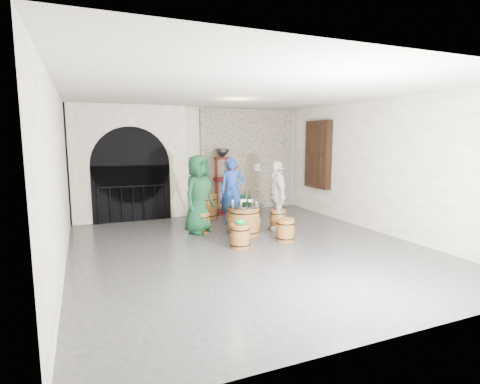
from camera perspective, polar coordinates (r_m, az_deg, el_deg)
name	(u,v)px	position (r m, az deg, el deg)	size (l,w,h in m)	color
ground	(247,247)	(8.02, 1.04, -8.34)	(8.00, 8.00, 0.00)	#303032
wall_back	(194,161)	(11.48, -7.08, 4.73)	(8.00, 8.00, 0.00)	white
wall_front	(396,202)	(4.40, 22.73, -1.35)	(8.00, 8.00, 0.00)	white
wall_left	(59,179)	(7.07, -25.85, 1.84)	(8.00, 8.00, 0.00)	white
wall_right	(379,167)	(9.68, 20.42, 3.64)	(8.00, 8.00, 0.00)	white
ceiling	(247,92)	(7.74, 1.11, 15.01)	(8.00, 8.00, 0.00)	beige
stone_facing_panel	(248,160)	(12.04, 1.30, 4.95)	(3.20, 0.12, 3.18)	gray
arched_opening	(130,164)	(10.85, -16.41, 4.17)	(3.10, 0.60, 3.19)	white
shuttered_window	(318,155)	(11.46, 11.77, 5.62)	(0.23, 1.10, 2.00)	black
barrel_table	(244,220)	(8.88, 0.63, -4.31)	(0.94, 0.94, 0.73)	#915C2A
barrel_stool_left	(201,223)	(9.15, -5.89, -4.67)	(0.43, 0.43, 0.51)	#915C2A
barrel_stool_far	(233,216)	(9.90, -1.00, -3.64)	(0.43, 0.43, 0.51)	#915C2A
barrel_stool_right	(278,219)	(9.54, 5.80, -4.13)	(0.43, 0.43, 0.51)	#915C2A
barrel_stool_near_right	(285,230)	(8.46, 6.94, -5.76)	(0.43, 0.43, 0.51)	#915C2A
barrel_stool_near_left	(240,236)	(7.88, -0.01, -6.73)	(0.43, 0.43, 0.51)	#915C2A
green_cap	(240,222)	(7.81, 0.01, -4.59)	(0.25, 0.21, 0.11)	#0C8B37
person_green	(198,194)	(9.04, -6.35, -0.35)	(0.93, 0.60, 1.89)	#103B21
person_blue	(232,191)	(9.91, -1.19, 0.15)	(0.65, 0.43, 1.79)	#1B3E98
person_white	(277,195)	(9.40, 5.64, -0.50)	(1.02, 0.42, 1.73)	silver
wine_bottle_left	(242,199)	(8.81, 0.28, -1.11)	(0.08, 0.08, 0.32)	black
wine_bottle_center	(250,199)	(8.81, 1.49, -1.11)	(0.08, 0.08, 0.32)	black
wine_bottle_right	(245,199)	(8.84, 0.70, -1.07)	(0.08, 0.08, 0.32)	black
tasting_glass_a	(241,205)	(8.55, 0.15, -1.95)	(0.05, 0.05, 0.10)	orange
tasting_glass_b	(252,201)	(9.05, 1.91, -1.39)	(0.05, 0.05, 0.10)	orange
tasting_glass_c	(233,202)	(8.95, -1.08, -1.50)	(0.05, 0.05, 0.10)	orange
tasting_glass_d	(245,201)	(9.02, 0.74, -1.42)	(0.05, 0.05, 0.10)	orange
tasting_glass_e	(256,204)	(8.70, 2.49, -1.78)	(0.05, 0.05, 0.10)	orange
tasting_glass_f	(233,203)	(8.84, -1.13, -1.61)	(0.05, 0.05, 0.10)	orange
side_barrel	(208,207)	(10.71, -4.86, -2.23)	(0.53, 0.53, 0.70)	#915C2A
corking_press	(223,176)	(11.28, -2.65, 2.41)	(0.82, 0.47, 1.97)	#430C0B
control_box	(257,167)	(12.09, 2.53, 3.77)	(0.18, 0.10, 0.22)	silver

